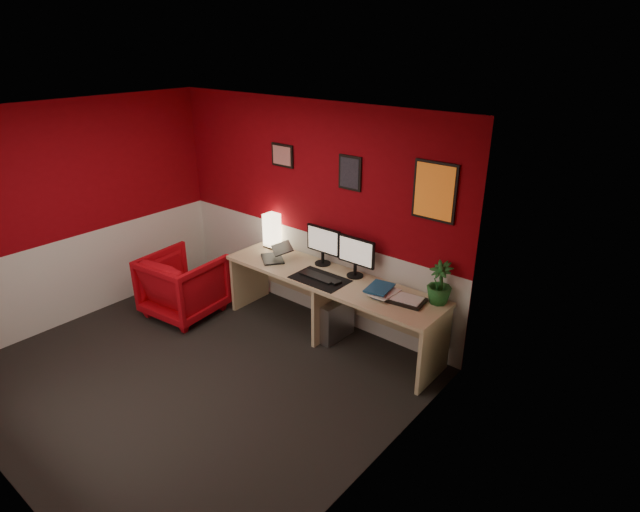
{
  "coord_description": "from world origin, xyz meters",
  "views": [
    {
      "loc": [
        3.65,
        -2.5,
        3.11
      ],
      "look_at": [
        0.6,
        1.21,
        1.05
      ],
      "focal_mm": 29.0,
      "sensor_mm": 36.0,
      "label": 1
    }
  ],
  "objects_px": {
    "desk": "(330,307)",
    "zen_tray": "(406,300)",
    "monitor_right": "(356,251)",
    "potted_plant": "(440,283)",
    "monitor_left": "(323,240)",
    "shoji_lamp": "(272,231)",
    "pc_tower": "(335,319)",
    "armchair": "(184,285)",
    "laptop": "(272,251)"
  },
  "relations": [
    {
      "from": "zen_tray",
      "to": "monitor_right",
      "type": "bearing_deg",
      "value": 168.29
    },
    {
      "from": "monitor_left",
      "to": "zen_tray",
      "type": "height_order",
      "value": "monitor_left"
    },
    {
      "from": "desk",
      "to": "monitor_right",
      "type": "distance_m",
      "value": 0.71
    },
    {
      "from": "laptop",
      "to": "monitor_right",
      "type": "relative_size",
      "value": 0.57
    },
    {
      "from": "zen_tray",
      "to": "potted_plant",
      "type": "distance_m",
      "value": 0.36
    },
    {
      "from": "shoji_lamp",
      "to": "monitor_left",
      "type": "height_order",
      "value": "monitor_left"
    },
    {
      "from": "desk",
      "to": "armchair",
      "type": "relative_size",
      "value": 3.15
    },
    {
      "from": "desk",
      "to": "laptop",
      "type": "height_order",
      "value": "laptop"
    },
    {
      "from": "zen_tray",
      "to": "desk",
      "type": "bearing_deg",
      "value": -177.44
    },
    {
      "from": "pc_tower",
      "to": "monitor_left",
      "type": "bearing_deg",
      "value": 151.38
    },
    {
      "from": "monitor_left",
      "to": "zen_tray",
      "type": "relative_size",
      "value": 1.66
    },
    {
      "from": "zen_tray",
      "to": "armchair",
      "type": "height_order",
      "value": "zen_tray"
    },
    {
      "from": "potted_plant",
      "to": "monitor_right",
      "type": "bearing_deg",
      "value": -178.21
    },
    {
      "from": "potted_plant",
      "to": "armchair",
      "type": "xyz_separation_m",
      "value": [
        -2.83,
        -0.91,
        -0.57
      ]
    },
    {
      "from": "monitor_left",
      "to": "potted_plant",
      "type": "relative_size",
      "value": 1.37
    },
    {
      "from": "monitor_left",
      "to": "potted_plant",
      "type": "distance_m",
      "value": 1.44
    },
    {
      "from": "laptop",
      "to": "potted_plant",
      "type": "distance_m",
      "value": 1.98
    },
    {
      "from": "monitor_right",
      "to": "armchair",
      "type": "bearing_deg",
      "value": -154.65
    },
    {
      "from": "zen_tray",
      "to": "potted_plant",
      "type": "xyz_separation_m",
      "value": [
        0.24,
        0.18,
        0.2
      ]
    },
    {
      "from": "shoji_lamp",
      "to": "potted_plant",
      "type": "distance_m",
      "value": 2.23
    },
    {
      "from": "pc_tower",
      "to": "shoji_lamp",
      "type": "bearing_deg",
      "value": 171.52
    },
    {
      "from": "monitor_right",
      "to": "potted_plant",
      "type": "relative_size",
      "value": 1.37
    },
    {
      "from": "monitor_right",
      "to": "armchair",
      "type": "xyz_separation_m",
      "value": [
        -1.86,
        -0.88,
        -0.64
      ]
    },
    {
      "from": "pc_tower",
      "to": "armchair",
      "type": "height_order",
      "value": "armchair"
    },
    {
      "from": "potted_plant",
      "to": "monitor_left",
      "type": "bearing_deg",
      "value": -179.96
    },
    {
      "from": "laptop",
      "to": "zen_tray",
      "type": "distance_m",
      "value": 1.72
    },
    {
      "from": "potted_plant",
      "to": "armchair",
      "type": "distance_m",
      "value": 3.02
    },
    {
      "from": "monitor_right",
      "to": "armchair",
      "type": "height_order",
      "value": "monitor_right"
    },
    {
      "from": "armchair",
      "to": "monitor_right",
      "type": "bearing_deg",
      "value": -160.74
    },
    {
      "from": "monitor_left",
      "to": "zen_tray",
      "type": "bearing_deg",
      "value": -8.54
    },
    {
      "from": "shoji_lamp",
      "to": "armchair",
      "type": "distance_m",
      "value": 1.23
    },
    {
      "from": "monitor_right",
      "to": "zen_tray",
      "type": "height_order",
      "value": "monitor_right"
    },
    {
      "from": "laptop",
      "to": "monitor_left",
      "type": "relative_size",
      "value": 0.57
    },
    {
      "from": "desk",
      "to": "potted_plant",
      "type": "bearing_deg",
      "value": 10.83
    },
    {
      "from": "zen_tray",
      "to": "pc_tower",
      "type": "bearing_deg",
      "value": -178.88
    },
    {
      "from": "monitor_left",
      "to": "pc_tower",
      "type": "relative_size",
      "value": 1.29
    },
    {
      "from": "laptop",
      "to": "armchair",
      "type": "relative_size",
      "value": 0.4
    },
    {
      "from": "desk",
      "to": "monitor_left",
      "type": "xyz_separation_m",
      "value": [
        -0.28,
        0.22,
        0.66
      ]
    },
    {
      "from": "desk",
      "to": "laptop",
      "type": "relative_size",
      "value": 7.88
    },
    {
      "from": "desk",
      "to": "potted_plant",
      "type": "xyz_separation_m",
      "value": [
        1.15,
        0.22,
        0.58
      ]
    },
    {
      "from": "monitor_left",
      "to": "monitor_right",
      "type": "xyz_separation_m",
      "value": [
        0.47,
        -0.03,
        0.0
      ]
    },
    {
      "from": "desk",
      "to": "laptop",
      "type": "bearing_deg",
      "value": -176.52
    },
    {
      "from": "shoji_lamp",
      "to": "monitor_left",
      "type": "distance_m",
      "value": 0.8
    },
    {
      "from": "potted_plant",
      "to": "desk",
      "type": "bearing_deg",
      "value": -169.17
    },
    {
      "from": "desk",
      "to": "zen_tray",
      "type": "distance_m",
      "value": 0.99
    },
    {
      "from": "pc_tower",
      "to": "armchair",
      "type": "bearing_deg",
      "value": -155.74
    },
    {
      "from": "monitor_left",
      "to": "shoji_lamp",
      "type": "bearing_deg",
      "value": 179.4
    },
    {
      "from": "desk",
      "to": "pc_tower",
      "type": "distance_m",
      "value": 0.15
    },
    {
      "from": "monitor_right",
      "to": "potted_plant",
      "type": "bearing_deg",
      "value": 1.79
    },
    {
      "from": "shoji_lamp",
      "to": "zen_tray",
      "type": "relative_size",
      "value": 1.14
    }
  ]
}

